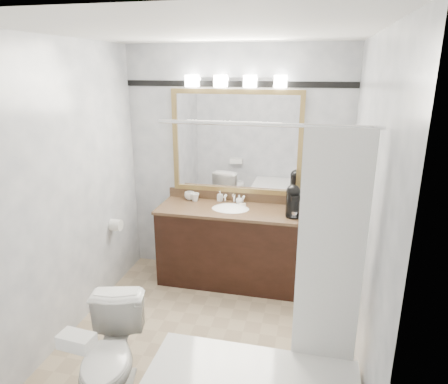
{
  "coord_description": "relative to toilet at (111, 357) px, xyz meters",
  "views": [
    {
      "loc": [
        0.81,
        -2.83,
        2.26
      ],
      "look_at": [
        0.08,
        0.35,
        1.24
      ],
      "focal_mm": 32.0,
      "sensor_mm": 36.0,
      "label": 1
    }
  ],
  "objects": [
    {
      "name": "soap_bottle_b",
      "position": [
        0.52,
        1.97,
        0.55
      ],
      "size": [
        0.08,
        0.08,
        0.1
      ],
      "primitive_type": "imported",
      "rotation": [
        0.0,
        0.0,
        -0.11
      ],
      "color": "white",
      "rests_on": "vanity"
    },
    {
      "name": "tissue_box",
      "position": [
        0.0,
        -0.34,
        0.39
      ],
      "size": [
        0.22,
        0.13,
        0.09
      ],
      "primitive_type": "cube",
      "rotation": [
        0.0,
        0.0,
        -0.09
      ],
      "color": "white",
      "rests_on": "toilet"
    },
    {
      "name": "toilet",
      "position": [
        0.0,
        0.0,
        0.0
      ],
      "size": [
        0.54,
        0.76,
        0.7
      ],
      "primitive_type": "imported",
      "rotation": [
        0.0,
        0.0,
        0.24
      ],
      "color": "white",
      "rests_on": "ground"
    },
    {
      "name": "cup_left",
      "position": [
        -0.04,
        1.98,
        0.54
      ],
      "size": [
        0.14,
        0.14,
        0.09
      ],
      "primitive_type": "imported",
      "rotation": [
        0.0,
        0.0,
        -0.27
      ],
      "color": "white",
      "rests_on": "vanity"
    },
    {
      "name": "soap_bar",
      "position": [
        0.57,
        1.91,
        0.51
      ],
      "size": [
        0.08,
        0.06,
        0.02
      ],
      "primitive_type": "cube",
      "rotation": [
        0.0,
        0.0,
        0.31
      ],
      "color": "beige",
      "rests_on": "vanity"
    },
    {
      "name": "accent_stripe",
      "position": [
        0.46,
        2.07,
        1.75
      ],
      "size": [
        2.4,
        0.01,
        0.06
      ],
      "primitive_type": "cube",
      "color": "black",
      "rests_on": "room"
    },
    {
      "name": "vanity_light_bar",
      "position": [
        0.46,
        2.0,
        1.78
      ],
      "size": [
        1.02,
        0.14,
        0.12
      ],
      "color": "silver",
      "rests_on": "room"
    },
    {
      "name": "soap_bottle_a",
      "position": [
        0.3,
        2.01,
        0.56
      ],
      "size": [
        0.06,
        0.06,
        0.11
      ],
      "primitive_type": "imported",
      "rotation": [
        0.0,
        0.0,
        -0.24
      ],
      "color": "white",
      "rests_on": "vanity"
    },
    {
      "name": "vanity",
      "position": [
        0.46,
        1.79,
        0.09
      ],
      "size": [
        1.53,
        0.58,
        0.97
      ],
      "color": "black",
      "rests_on": "ground"
    },
    {
      "name": "mirror",
      "position": [
        0.46,
        2.06,
        1.15
      ],
      "size": [
        1.4,
        0.04,
        1.1
      ],
      "color": "#9E8047",
      "rests_on": "room"
    },
    {
      "name": "coffee_maker",
      "position": [
        1.11,
        1.74,
        0.66
      ],
      "size": [
        0.17,
        0.2,
        0.31
      ],
      "rotation": [
        0.0,
        0.0,
        0.35
      ],
      "color": "black",
      "rests_on": "vanity"
    },
    {
      "name": "tp_roll",
      "position": [
        -0.68,
        1.44,
        0.35
      ],
      "size": [
        0.11,
        0.12,
        0.12
      ],
      "primitive_type": "cylinder",
      "rotation": [
        0.0,
        1.57,
        0.0
      ],
      "color": "white",
      "rests_on": "room"
    },
    {
      "name": "cup_right",
      "position": [
        0.03,
        1.95,
        0.54
      ],
      "size": [
        0.1,
        0.1,
        0.09
      ],
      "primitive_type": "imported",
      "rotation": [
        0.0,
        0.0,
        -0.11
      ],
      "color": "white",
      "rests_on": "vanity"
    },
    {
      "name": "room",
      "position": [
        0.46,
        0.78,
        0.9
      ],
      "size": [
        2.42,
        2.62,
        2.52
      ],
      "color": "tan",
      "rests_on": "ground"
    }
  ]
}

